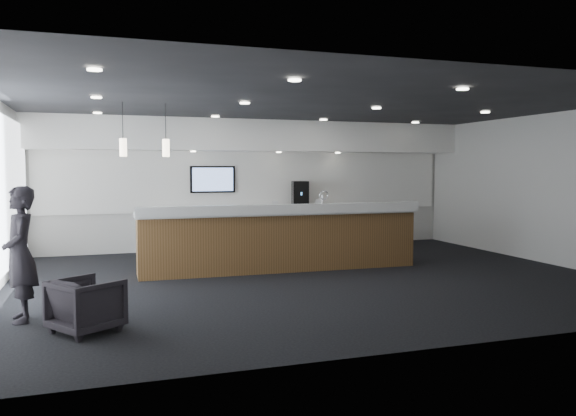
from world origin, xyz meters
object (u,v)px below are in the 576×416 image
object	(u,v)px
service_counter	(280,239)
coffee_machine	(300,195)
lounge_guest	(20,254)
armchair	(86,305)

from	to	relation	value
service_counter	coffee_machine	size ratio (longest dim) A/B	8.15
lounge_guest	coffee_machine	bearing A→B (deg)	122.69
coffee_machine	lounge_guest	bearing A→B (deg)	-125.86
coffee_machine	armchair	size ratio (longest dim) A/B	0.93
service_counter	armchair	bearing A→B (deg)	-135.85
service_counter	coffee_machine	distance (m)	3.16
coffee_machine	lounge_guest	size ratio (longest dim) A/B	0.39
service_counter	lounge_guest	bearing A→B (deg)	-148.97
service_counter	armchair	world-z (taller)	service_counter
lounge_guest	armchair	bearing A→B (deg)	35.64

